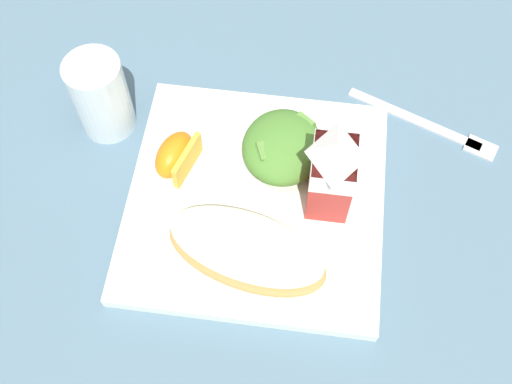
# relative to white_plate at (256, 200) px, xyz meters

# --- Properties ---
(ground) EXTENTS (3.00, 3.00, 0.00)m
(ground) POSITION_rel_white_plate_xyz_m (0.00, 0.00, -0.01)
(ground) COLOR slate
(white_plate) EXTENTS (0.28, 0.28, 0.02)m
(white_plate) POSITION_rel_white_plate_xyz_m (0.00, 0.00, 0.00)
(white_plate) COLOR white
(white_plate) RESTS_ON ground
(cheesy_pizza_bread) EXTENTS (0.12, 0.18, 0.04)m
(cheesy_pizza_bread) POSITION_rel_white_plate_xyz_m (0.07, -0.00, 0.03)
(cheesy_pizza_bread) COLOR tan
(cheesy_pizza_bread) RESTS_ON white_plate
(green_salad_pile) EXTENTS (0.10, 0.09, 0.04)m
(green_salad_pile) POSITION_rel_white_plate_xyz_m (-0.06, 0.02, 0.03)
(green_salad_pile) COLOR #4C8433
(green_salad_pile) RESTS_ON white_plate
(milk_carton) EXTENTS (0.06, 0.05, 0.11)m
(milk_carton) POSITION_rel_white_plate_xyz_m (-0.01, 0.08, 0.07)
(milk_carton) COLOR #B7332D
(milk_carton) RESTS_ON white_plate
(orange_wedge_front) EXTENTS (0.07, 0.05, 0.04)m
(orange_wedge_front) POSITION_rel_white_plate_xyz_m (-0.03, -0.09, 0.03)
(orange_wedge_front) COLOR orange
(orange_wedge_front) RESTS_ON white_plate
(metal_fork) EXTENTS (0.09, 0.18, 0.01)m
(metal_fork) POSITION_rel_white_plate_xyz_m (-0.13, 0.20, -0.01)
(metal_fork) COLOR silver
(metal_fork) RESTS_ON ground
(drinking_clear_cup) EXTENTS (0.06, 0.06, 0.10)m
(drinking_clear_cup) POSITION_rel_white_plate_xyz_m (-0.09, -0.19, 0.04)
(drinking_clear_cup) COLOR silver
(drinking_clear_cup) RESTS_ON ground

